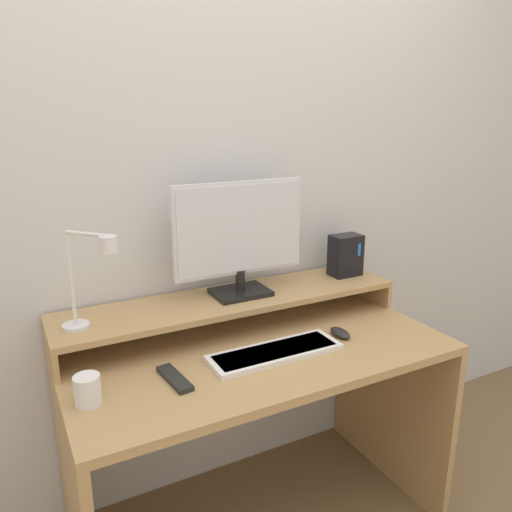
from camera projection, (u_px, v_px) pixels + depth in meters
name	position (u px, v px, depth m)	size (l,w,h in m)	color
wall_back	(211.00, 188.00, 1.91)	(6.00, 0.05, 2.50)	silver
desk	(257.00, 400.00, 1.78)	(1.30, 0.69, 0.75)	tan
monitor_shelf	(232.00, 301.00, 1.87)	(1.30, 0.30, 0.12)	tan
monitor	(240.00, 236.00, 1.82)	(0.51, 0.16, 0.43)	black
desk_lamp	(91.00, 275.00, 1.52)	(0.17, 0.18, 0.32)	silver
router_dock	(345.00, 255.00, 2.09)	(0.13, 0.09, 0.17)	black
keyboard	(275.00, 352.00, 1.66)	(0.45, 0.15, 0.02)	white
mouse	(340.00, 333.00, 1.80)	(0.05, 0.10, 0.03)	black
remote_control	(175.00, 378.00, 1.50)	(0.06, 0.18, 0.02)	black
mug	(88.00, 390.00, 1.37)	(0.07, 0.07, 0.09)	white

